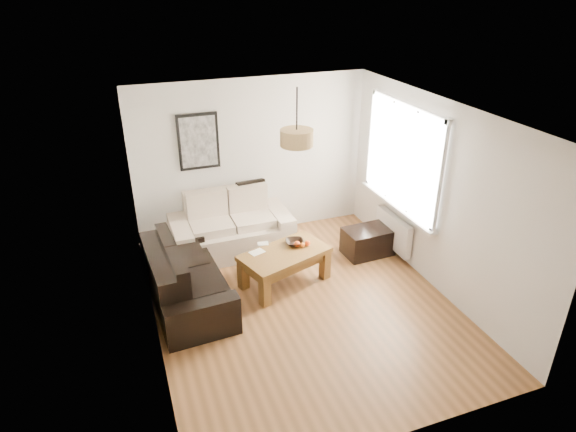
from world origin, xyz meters
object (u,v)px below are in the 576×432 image
object	(u,v)px
loveseat_cream	(231,224)
coffee_table	(285,267)
ottoman	(368,241)
sofa_leather	(186,276)

from	to	relation	value
loveseat_cream	coffee_table	bearing A→B (deg)	-68.64
loveseat_cream	ottoman	distance (m)	2.17
coffee_table	ottoman	xyz separation A→B (m)	(1.50, 0.32, -0.04)
sofa_leather	ottoman	bearing A→B (deg)	-87.55
sofa_leather	coffee_table	world-z (taller)	sofa_leather
loveseat_cream	sofa_leather	distance (m)	1.48
sofa_leather	ottoman	xyz separation A→B (m)	(2.88, 0.30, -0.19)
coffee_table	sofa_leather	bearing A→B (deg)	179.25
sofa_leather	coffee_table	size ratio (longest dim) A/B	1.51
loveseat_cream	coffee_table	size ratio (longest dim) A/B	1.50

